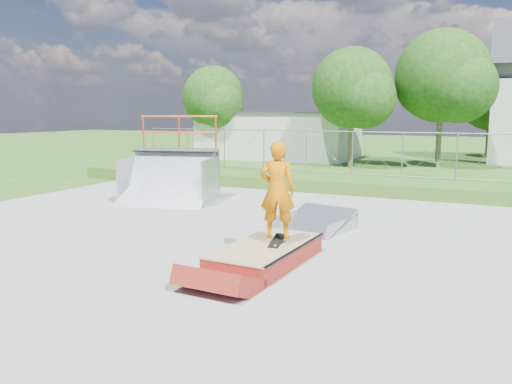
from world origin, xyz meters
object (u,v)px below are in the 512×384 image
(grind_box, at_px, (266,255))
(skater, at_px, (277,194))
(flat_bank_ramp, at_px, (315,221))
(quarter_pipe, at_px, (168,160))

(grind_box, relative_size, skater, 1.47)
(grind_box, height_order, flat_bank_ramp, flat_bank_ramp)
(quarter_pipe, height_order, flat_bank_ramp, quarter_pipe)
(grind_box, bearing_deg, flat_bank_ramp, 93.70)
(flat_bank_ramp, xyz_separation_m, skater, (0.20, -3.05, 1.19))
(grind_box, distance_m, quarter_pipe, 7.82)
(grind_box, bearing_deg, quarter_pipe, 142.41)
(flat_bank_ramp, bearing_deg, skater, -73.19)
(grind_box, xyz_separation_m, quarter_pipe, (-5.86, 5.03, 1.26))
(quarter_pipe, relative_size, flat_bank_ramp, 1.70)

